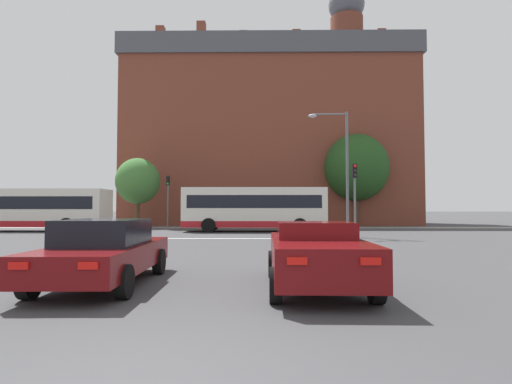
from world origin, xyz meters
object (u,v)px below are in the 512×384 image
Objects in this scene: bus_crossing_trailing at (24,209)px; traffic_light_near_right at (355,188)px; car_roadster_right at (316,254)px; pedestrian_walking_east at (251,217)px; traffic_light_far_left at (168,193)px; pedestrian_walking_west at (281,215)px; street_lamp_junction at (340,160)px; bus_crossing_lead at (254,208)px; car_saloon_left at (105,251)px; pedestrian_waiting at (323,215)px.

bus_crossing_trailing is 23.60m from traffic_light_near_right.
car_roadster_right is 2.74× the size of pedestrian_walking_east.
traffic_light_near_right is 0.95× the size of traffic_light_far_left.
traffic_light_far_left is at bearing 37.00° from pedestrian_walking_west.
bus_crossing_trailing is 22.91m from street_lamp_junction.
traffic_light_near_right reaches higher than pedestrian_walking_east.
bus_crossing_trailing is 2.88× the size of traffic_light_near_right.
bus_crossing_lead is 0.84× the size of bus_crossing_trailing.
street_lamp_junction is (12.62, -10.23, 1.59)m from traffic_light_far_left.
bus_crossing_trailing is at bearing 164.15° from traffic_light_near_right.
pedestrian_waiting reaches higher than car_saloon_left.
street_lamp_junction is 4.03× the size of pedestrian_waiting.
bus_crossing_trailing reaches higher than pedestrian_walking_west.
street_lamp_junction is at bearing -103.93° from bus_crossing_trailing.
traffic_light_near_right is 0.57× the size of street_lamp_junction.
bus_crossing_trailing reaches higher than pedestrian_walking_east.
bus_crossing_trailing is at bearing 88.90° from bus_crossing_lead.
traffic_light_near_right is 12.74m from pedestrian_walking_west.
pedestrian_walking_west is (2.62, -0.03, 0.15)m from pedestrian_walking_east.
car_saloon_left is 25.53m from traffic_light_far_left.
street_lamp_junction is 13.00m from pedestrian_walking_east.
car_roadster_right is 0.60× the size of street_lamp_junction.
bus_crossing_lead is 1.37× the size of street_lamp_junction.
bus_crossing_lead is 5.56× the size of pedestrian_walking_west.
street_lamp_junction is at bearing 136.53° from pedestrian_walking_west.
bus_crossing_lead is 8.79m from pedestrian_waiting.
bus_crossing_lead is at bearing 101.42° from pedestrian_walking_west.
pedestrian_waiting is 1.01× the size of pedestrian_walking_west.
bus_crossing_trailing is at bearing 123.02° from car_saloon_left.
car_roadster_right is 0.44× the size of bus_crossing_lead.
car_saloon_left is 24.60m from bus_crossing_trailing.
traffic_light_far_left is 0.60× the size of street_lamp_junction.
traffic_light_far_left is at bearing 139.77° from traffic_light_near_right.
traffic_light_near_right is at bearing -57.59° from street_lamp_junction.
traffic_light_near_right reaches higher than car_roadster_right.
street_lamp_junction is (5.17, -5.15, 2.86)m from bus_crossing_lead.
bus_crossing_lead is at bearing 135.13° from street_lamp_junction.
pedestrian_waiting is (13.36, 1.39, -1.86)m from traffic_light_far_left.
street_lamp_junction is 4.07× the size of pedestrian_walking_west.
car_saloon_left is 26.46m from pedestrian_walking_west.
pedestrian_walking_east is (16.47, 5.70, -0.71)m from bus_crossing_trailing.
car_roadster_right is 27.02m from traffic_light_far_left.
traffic_light_far_left is (9.44, 4.76, 1.31)m from bus_crossing_trailing.
pedestrian_waiting is at bearing 69.97° from car_saloon_left.
bus_crossing_lead is 2.30× the size of traffic_light_far_left.
bus_crossing_trailing is (-16.89, 0.32, -0.04)m from bus_crossing_lead.
pedestrian_walking_east is at bearing -70.91° from bus_crossing_trailing.
car_saloon_left is 2.53× the size of pedestrian_walking_west.
car_saloon_left is 4.60m from car_roadster_right.
pedestrian_waiting is (5.92, 6.47, -0.59)m from bus_crossing_lead.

